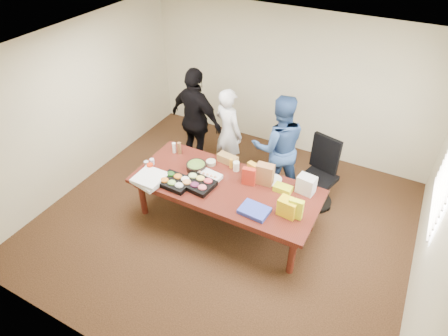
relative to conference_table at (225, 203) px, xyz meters
The scene contains 39 objects.
floor 0.39m from the conference_table, ahead, with size 5.50×5.00×0.02m, color #47301E.
ceiling 2.33m from the conference_table, ahead, with size 5.50×5.00×0.02m, color white.
wall_back 2.68m from the conference_table, 90.00° to the left, with size 5.50×0.04×2.70m, color beige.
wall_front 2.68m from the conference_table, 90.00° to the right, with size 5.50×0.04×2.70m, color beige.
wall_left 2.92m from the conference_table, behind, with size 0.04×5.00×2.70m, color beige.
wall_right 2.92m from the conference_table, ahead, with size 0.04×5.00×2.70m, color beige.
window_panel 3.00m from the conference_table, 12.44° to the left, with size 0.03×1.40×1.10m, color white.
window_blinds 2.97m from the conference_table, 12.62° to the left, with size 0.04×1.36×1.00m, color beige.
conference_table is the anchor object (origin of this frame).
office_chair 1.57m from the conference_table, 43.89° to the left, with size 0.58×0.58×1.13m, color black.
person_center 1.41m from the conference_table, 115.62° to the left, with size 0.60×0.40×1.65m, color white.
person_right 1.27m from the conference_table, 69.77° to the left, with size 0.88×0.69×1.81m, color navy.
person_left 1.71m from the conference_table, 136.55° to the left, with size 1.12×0.47×1.92m, color black.
veggie_tray 0.85m from the conference_table, 153.66° to the right, with size 0.47×0.37×0.07m, color black.
fruit_tray 0.58m from the conference_table, 148.51° to the right, with size 0.48×0.37×0.07m, color black.
sheet_cake 0.51m from the conference_table, behind, with size 0.38×0.29×0.07m, color white.
salad_bowl 0.73m from the conference_table, 168.17° to the left, with size 0.32×0.32×0.10m, color black.
chip_bag_blue 0.81m from the conference_table, 27.89° to the right, with size 0.39×0.29×0.06m, color #3043BA.
chip_bag_red 0.62m from the conference_table, 31.56° to the left, with size 0.19×0.08×0.28m, color #B62A19.
chip_bag_yellow 1.26m from the conference_table, ahead, with size 0.20×0.08×0.30m, color #E8F924.
chip_bag_orange 0.68m from the conference_table, 43.53° to the left, with size 0.19×0.08×0.30m, color gold.
mayo_jar 0.60m from the conference_table, 92.66° to the left, with size 0.10×0.10×0.15m, color white.
mustard_bottle 0.63m from the conference_table, 105.89° to the left, with size 0.06×0.06×0.16m, color gold.
dressing_bottle 1.20m from the conference_table, 160.93° to the left, with size 0.07×0.07×0.21m, color brown.
ranch_bottle 1.28m from the conference_table, 163.04° to the left, with size 0.06×0.06×0.18m, color white.
banana_bunch 0.94m from the conference_table, 18.57° to the left, with size 0.26×0.15×0.09m, color yellow.
bread_loaf 0.71m from the conference_table, 113.91° to the left, with size 0.33×0.14×0.13m, color olive.
kraft_bag 0.79m from the conference_table, 32.20° to the left, with size 0.25×0.15×0.33m, color #9E663B.
red_cup 1.29m from the conference_table, 168.17° to the right, with size 0.10×0.10×0.13m, color red.
clear_cup_a 1.38m from the conference_table, behind, with size 0.07×0.07×0.10m, color silver.
clear_cup_b 1.33m from the conference_table, behind, with size 0.07×0.07×0.10m, color silver.
pizza_box_lower 1.20m from the conference_table, 156.19° to the right, with size 0.43×0.43×0.05m, color white.
pizza_box_upper 1.21m from the conference_table, 156.07° to the right, with size 0.43×0.43×0.05m, color white.
plate_a 0.84m from the conference_table, 37.73° to the left, with size 0.24×0.24×0.01m, color silver.
plate_b 0.75m from the conference_table, 33.25° to the left, with size 0.22×0.22×0.01m, color white.
dip_bowl_a 0.53m from the conference_table, 47.26° to the left, with size 0.14×0.14×0.05m, color white.
dip_bowl_b 0.69m from the conference_table, 142.10° to the left, with size 0.16×0.16×0.06m, color beige.
grocery_bag_white 1.27m from the conference_table, 20.22° to the left, with size 0.25×0.18×0.27m, color silver.
grocery_bag_yellow 1.15m from the conference_table, ahead, with size 0.25×0.18×0.25m, color yellow.
Camera 1 is at (2.01, -3.84, 4.38)m, focal length 30.57 mm.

